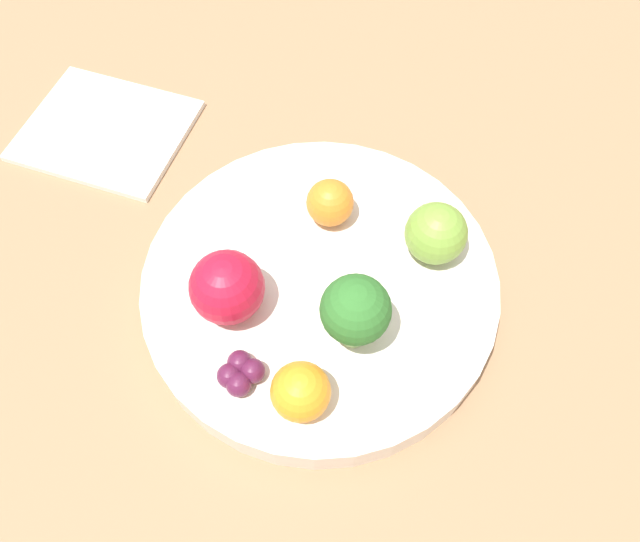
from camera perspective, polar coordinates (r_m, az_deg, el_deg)
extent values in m
plane|color=gray|center=(0.51, 0.00, -3.32)|extent=(6.00, 6.00, 0.00)
cube|color=#936D4C|center=(0.50, 0.00, -2.80)|extent=(1.20, 1.20, 0.02)
cylinder|color=silver|center=(0.48, 0.00, -1.46)|extent=(0.27, 0.27, 0.03)
cylinder|color=#99C17A|center=(0.44, 3.10, -5.18)|extent=(0.02, 0.02, 0.02)
sphere|color=#2D6B28|center=(0.41, 3.28, -3.56)|extent=(0.05, 0.05, 0.05)
sphere|color=olive|center=(0.47, 10.56, 3.41)|extent=(0.05, 0.05, 0.05)
sphere|color=#B7142D|center=(0.44, -8.50, -1.49)|extent=(0.05, 0.05, 0.05)
sphere|color=orange|center=(0.41, -1.78, -10.96)|extent=(0.04, 0.04, 0.04)
sphere|color=orange|center=(0.48, 0.92, 6.27)|extent=(0.04, 0.04, 0.04)
sphere|color=#511938|center=(0.43, -7.35, -8.30)|extent=(0.02, 0.02, 0.02)
sphere|color=#511938|center=(0.43, -8.27, -9.45)|extent=(0.02, 0.02, 0.02)
sphere|color=#511938|center=(0.43, -7.45, -10.23)|extent=(0.02, 0.02, 0.02)
sphere|color=#511938|center=(0.43, -6.19, -9.07)|extent=(0.02, 0.02, 0.02)
cube|color=white|center=(0.62, -18.99, 12.07)|extent=(0.16, 0.18, 0.01)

